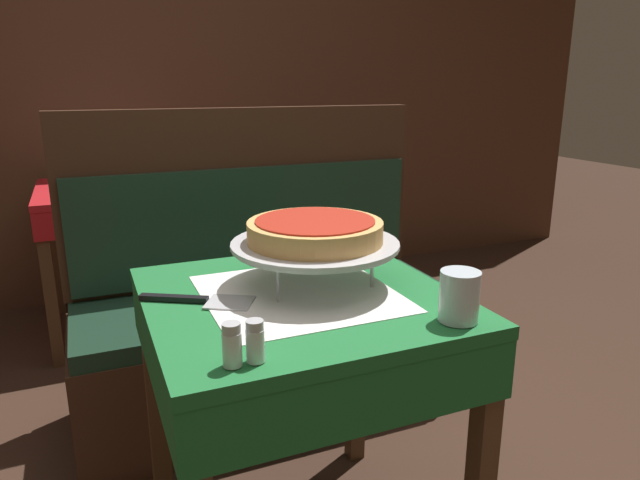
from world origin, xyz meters
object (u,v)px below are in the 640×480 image
object	(u,v)px
deep_dish_pizza	(315,231)
pizza_server	(200,300)
dining_table_front	(299,335)
booth_bench	(264,326)
water_glass_near	(459,296)
salt_shaker	(232,345)
pizza_pan_stand	(315,246)
dining_table_rear	(119,206)
pepper_shaker	(255,341)
condiment_caddy	(96,180)

from	to	relation	value
deep_dish_pizza	pizza_server	bearing A→B (deg)	-179.15
dining_table_front	pizza_server	bearing A→B (deg)	171.42
pizza_server	booth_bench	bearing A→B (deg)	62.95
dining_table_front	booth_bench	bearing A→B (deg)	79.31
water_glass_near	salt_shaker	xyz separation A→B (m)	(-0.48, -0.01, -0.01)
booth_bench	pizza_pan_stand	bearing A→B (deg)	-96.74
dining_table_front	pizza_pan_stand	distance (m)	0.22
dining_table_rear	pizza_pan_stand	size ratio (longest dim) A/B	1.82
dining_table_front	salt_shaker	world-z (taller)	salt_shaker
booth_bench	pepper_shaker	size ratio (longest dim) A/B	17.69
dining_table_front	pizza_server	size ratio (longest dim) A/B	2.96
deep_dish_pizza	salt_shaker	xyz separation A→B (m)	(-0.29, -0.32, -0.10)
water_glass_near	condiment_caddy	bearing A→B (deg)	107.73
dining_table_rear	booth_bench	bearing A→B (deg)	-66.49
pepper_shaker	condiment_caddy	world-z (taller)	condiment_caddy
water_glass_near	pepper_shaker	bearing A→B (deg)	-178.82
dining_table_rear	pizza_pan_stand	world-z (taller)	pizza_pan_stand
salt_shaker	dining_table_front	bearing A→B (deg)	50.90
dining_table_rear	pizza_pan_stand	distance (m)	1.73
pizza_pan_stand	salt_shaker	distance (m)	0.44
booth_bench	pizza_server	size ratio (longest dim) A/B	5.48
dining_table_rear	water_glass_near	distance (m)	2.07
condiment_caddy	salt_shaker	bearing A→B (deg)	-85.73
water_glass_near	booth_bench	bearing A→B (deg)	95.89
dining_table_front	pepper_shaker	size ratio (longest dim) A/B	9.57
pizza_pan_stand	booth_bench	bearing A→B (deg)	83.26
deep_dish_pizza	condiment_caddy	bearing A→B (deg)	104.85
dining_table_rear	deep_dish_pizza	world-z (taller)	deep_dish_pizza
pizza_pan_stand	salt_shaker	size ratio (longest dim) A/B	5.07
salt_shaker	pizza_server	bearing A→B (deg)	88.59
salt_shaker	water_glass_near	bearing A→B (deg)	1.07
dining_table_rear	condiment_caddy	world-z (taller)	condiment_caddy
dining_table_front	water_glass_near	size ratio (longest dim) A/B	6.97
deep_dish_pizza	dining_table_rear	bearing A→B (deg)	101.42
dining_table_front	condiment_caddy	xyz separation A→B (m)	(-0.38, 1.68, 0.14)
water_glass_near	pepper_shaker	size ratio (longest dim) A/B	1.37
dining_table_front	condiment_caddy	world-z (taller)	condiment_caddy
dining_table_front	pizza_server	world-z (taller)	pizza_server
deep_dish_pizza	condiment_caddy	xyz separation A→B (m)	(-0.43, 1.64, -0.10)
dining_table_rear	pizza_server	size ratio (longest dim) A/B	2.93
condiment_caddy	dining_table_front	bearing A→B (deg)	-77.31
dining_table_front	deep_dish_pizza	xyz separation A→B (m)	(0.06, 0.04, 0.24)
dining_table_rear	pepper_shaker	distance (m)	2.01
dining_table_front	pizza_pan_stand	world-z (taller)	pizza_pan_stand
dining_table_front	condiment_caddy	distance (m)	1.73
dining_table_front	pizza_server	distance (m)	0.25
salt_shaker	condiment_caddy	bearing A→B (deg)	94.27
dining_table_front	dining_table_rear	xyz separation A→B (m)	(-0.28, 1.72, -0.00)
dining_table_rear	water_glass_near	size ratio (longest dim) A/B	6.90
salt_shaker	dining_table_rear	bearing A→B (deg)	91.48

